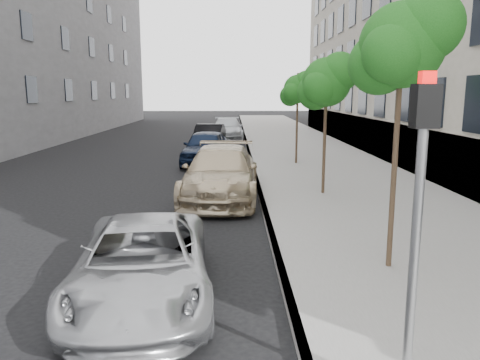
{
  "coord_description": "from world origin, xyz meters",
  "views": [
    {
      "loc": [
        0.27,
        -6.8,
        3.35
      ],
      "look_at": [
        0.43,
        3.03,
        1.5
      ],
      "focal_mm": 35.0,
      "sensor_mm": 36.0,
      "label": 1
    }
  ],
  "objects_px": {
    "tree_far": "(298,89)",
    "sedan_blue": "(206,147)",
    "sedan_black": "(209,137)",
    "sedan_rear": "(227,129)",
    "minivan": "(142,263)",
    "tree_near": "(403,45)",
    "tree_mid": "(327,82)",
    "suv": "(221,173)",
    "signal_pole": "(418,204)"
  },
  "relations": [
    {
      "from": "sedan_rear",
      "to": "minivan",
      "type": "bearing_deg",
      "value": -93.31
    },
    {
      "from": "sedan_blue",
      "to": "sedan_black",
      "type": "xyz_separation_m",
      "value": [
        -0.13,
        5.82,
        -0.06
      ]
    },
    {
      "from": "minivan",
      "to": "sedan_blue",
      "type": "xyz_separation_m",
      "value": [
        0.21,
        14.68,
        0.16
      ]
    },
    {
      "from": "tree_mid",
      "to": "suv",
      "type": "relative_size",
      "value": 0.78
    },
    {
      "from": "signal_pole",
      "to": "sedan_blue",
      "type": "xyz_separation_m",
      "value": [
        -3.1,
        17.37,
        -1.45
      ]
    },
    {
      "from": "tree_near",
      "to": "tree_far",
      "type": "xyz_separation_m",
      "value": [
        -0.0,
        13.0,
        -0.65
      ]
    },
    {
      "from": "signal_pole",
      "to": "sedan_black",
      "type": "bearing_deg",
      "value": 94.95
    },
    {
      "from": "signal_pole",
      "to": "sedan_blue",
      "type": "relative_size",
      "value": 0.72
    },
    {
      "from": "sedan_blue",
      "to": "tree_far",
      "type": "bearing_deg",
      "value": -2.26
    },
    {
      "from": "tree_far",
      "to": "signal_pole",
      "type": "height_order",
      "value": "tree_far"
    },
    {
      "from": "sedan_blue",
      "to": "sedan_rear",
      "type": "relative_size",
      "value": 0.88
    },
    {
      "from": "tree_far",
      "to": "sedan_blue",
      "type": "xyz_separation_m",
      "value": [
        -4.21,
        0.56,
        -2.69
      ]
    },
    {
      "from": "tree_far",
      "to": "minivan",
      "type": "relative_size",
      "value": 0.91
    },
    {
      "from": "tree_far",
      "to": "sedan_black",
      "type": "distance_m",
      "value": 8.19
    },
    {
      "from": "signal_pole",
      "to": "minivan",
      "type": "bearing_deg",
      "value": 137.86
    },
    {
      "from": "tree_mid",
      "to": "tree_near",
      "type": "bearing_deg",
      "value": -90.0
    },
    {
      "from": "tree_far",
      "to": "sedan_black",
      "type": "height_order",
      "value": "tree_far"
    },
    {
      "from": "sedan_black",
      "to": "sedan_rear",
      "type": "distance_m",
      "value": 5.63
    },
    {
      "from": "tree_near",
      "to": "minivan",
      "type": "relative_size",
      "value": 1.06
    },
    {
      "from": "signal_pole",
      "to": "minivan",
      "type": "xyz_separation_m",
      "value": [
        -3.31,
        2.7,
        -1.61
      ]
    },
    {
      "from": "tree_near",
      "to": "minivan",
      "type": "height_order",
      "value": "tree_near"
    },
    {
      "from": "tree_near",
      "to": "sedan_rear",
      "type": "height_order",
      "value": "tree_near"
    },
    {
      "from": "sedan_black",
      "to": "tree_mid",
      "type": "bearing_deg",
      "value": -66.75
    },
    {
      "from": "sedan_blue",
      "to": "sedan_rear",
      "type": "height_order",
      "value": "sedan_blue"
    },
    {
      "from": "signal_pole",
      "to": "minivan",
      "type": "height_order",
      "value": "signal_pole"
    },
    {
      "from": "tree_mid",
      "to": "sedan_black",
      "type": "height_order",
      "value": "tree_mid"
    },
    {
      "from": "tree_near",
      "to": "tree_far",
      "type": "bearing_deg",
      "value": 90.0
    },
    {
      "from": "tree_near",
      "to": "sedan_black",
      "type": "height_order",
      "value": "tree_near"
    },
    {
      "from": "sedan_blue",
      "to": "suv",
      "type": "bearing_deg",
      "value": -77.7
    },
    {
      "from": "tree_far",
      "to": "sedan_blue",
      "type": "height_order",
      "value": "tree_far"
    },
    {
      "from": "tree_mid",
      "to": "tree_far",
      "type": "distance_m",
      "value": 6.5
    },
    {
      "from": "tree_mid",
      "to": "tree_far",
      "type": "bearing_deg",
      "value": 90.0
    },
    {
      "from": "tree_near",
      "to": "signal_pole",
      "type": "relative_size",
      "value": 1.44
    },
    {
      "from": "signal_pole",
      "to": "minivan",
      "type": "distance_m",
      "value": 4.56
    },
    {
      "from": "sedan_blue",
      "to": "tree_mid",
      "type": "bearing_deg",
      "value": -53.85
    },
    {
      "from": "signal_pole",
      "to": "sedan_rear",
      "type": "distance_m",
      "value": 28.85
    },
    {
      "from": "tree_far",
      "to": "signal_pole",
      "type": "distance_m",
      "value": 16.89
    },
    {
      "from": "suv",
      "to": "sedan_blue",
      "type": "bearing_deg",
      "value": 100.0
    },
    {
      "from": "tree_mid",
      "to": "suv",
      "type": "xyz_separation_m",
      "value": [
        -3.33,
        -0.18,
        -2.84
      ]
    },
    {
      "from": "suv",
      "to": "signal_pole",
      "type": "bearing_deg",
      "value": -74.64
    },
    {
      "from": "signal_pole",
      "to": "tree_far",
      "type": "bearing_deg",
      "value": 83.25
    },
    {
      "from": "signal_pole",
      "to": "suv",
      "type": "distance_m",
      "value": 10.47
    },
    {
      "from": "tree_near",
      "to": "tree_mid",
      "type": "relative_size",
      "value": 1.11
    },
    {
      "from": "sedan_black",
      "to": "tree_far",
      "type": "bearing_deg",
      "value": -51.16
    },
    {
      "from": "minivan",
      "to": "sedan_blue",
      "type": "relative_size",
      "value": 0.98
    },
    {
      "from": "suv",
      "to": "sedan_black",
      "type": "height_order",
      "value": "suv"
    },
    {
      "from": "tree_near",
      "to": "tree_mid",
      "type": "xyz_separation_m",
      "value": [
        0.0,
        6.5,
        -0.48
      ]
    },
    {
      "from": "tree_near",
      "to": "signal_pole",
      "type": "bearing_deg",
      "value": -106.23
    },
    {
      "from": "tree_far",
      "to": "minivan",
      "type": "bearing_deg",
      "value": -107.39
    },
    {
      "from": "tree_mid",
      "to": "signal_pole",
      "type": "distance_m",
      "value": 10.47
    }
  ]
}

